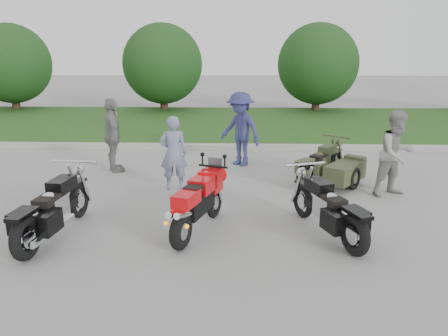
{
  "coord_description": "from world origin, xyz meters",
  "views": [
    {
      "loc": [
        0.45,
        -6.71,
        2.98
      ],
      "look_at": [
        0.2,
        1.07,
        0.8
      ],
      "focal_mm": 35.0,
      "sensor_mm": 36.0,
      "label": 1
    }
  ],
  "objects_px": {
    "sportbike_red": "(198,202)",
    "person_back": "(113,136)",
    "person_stripe": "(174,153)",
    "cruiser_right": "(330,211)",
    "cruiser_sidecar": "(334,169)",
    "person_denim": "(240,129)",
    "cruiser_left": "(52,212)",
    "person_grey": "(397,154)"
  },
  "relations": [
    {
      "from": "sportbike_red",
      "to": "person_denim",
      "type": "bearing_deg",
      "value": 99.12
    },
    {
      "from": "cruiser_right",
      "to": "person_stripe",
      "type": "relative_size",
      "value": 1.32
    },
    {
      "from": "sportbike_red",
      "to": "cruiser_sidecar",
      "type": "relative_size",
      "value": 1.01
    },
    {
      "from": "sportbike_red",
      "to": "person_back",
      "type": "bearing_deg",
      "value": 141.86
    },
    {
      "from": "sportbike_red",
      "to": "person_denim",
      "type": "distance_m",
      "value": 4.37
    },
    {
      "from": "sportbike_red",
      "to": "person_grey",
      "type": "xyz_separation_m",
      "value": [
        3.86,
        2.03,
        0.34
      ]
    },
    {
      "from": "person_back",
      "to": "cruiser_right",
      "type": "bearing_deg",
      "value": -154.35
    },
    {
      "from": "person_grey",
      "to": "person_stripe",
      "type": "bearing_deg",
      "value": 154.14
    },
    {
      "from": "person_grey",
      "to": "cruiser_left",
      "type": "bearing_deg",
      "value": 177.84
    },
    {
      "from": "cruiser_right",
      "to": "person_stripe",
      "type": "bearing_deg",
      "value": 120.09
    },
    {
      "from": "sportbike_red",
      "to": "cruiser_right",
      "type": "distance_m",
      "value": 2.13
    },
    {
      "from": "person_back",
      "to": "person_grey",
      "type": "bearing_deg",
      "value": -129.36
    },
    {
      "from": "person_grey",
      "to": "person_denim",
      "type": "height_order",
      "value": "person_denim"
    },
    {
      "from": "person_stripe",
      "to": "person_denim",
      "type": "xyz_separation_m",
      "value": [
        1.42,
        2.03,
        0.14
      ]
    },
    {
      "from": "cruiser_sidecar",
      "to": "person_denim",
      "type": "bearing_deg",
      "value": 179.23
    },
    {
      "from": "cruiser_left",
      "to": "cruiser_right",
      "type": "xyz_separation_m",
      "value": [
        4.42,
        0.22,
        -0.02
      ]
    },
    {
      "from": "cruiser_left",
      "to": "cruiser_right",
      "type": "relative_size",
      "value": 1.09
    },
    {
      "from": "sportbike_red",
      "to": "person_back",
      "type": "xyz_separation_m",
      "value": [
        -2.38,
        3.6,
        0.35
      ]
    },
    {
      "from": "sportbike_red",
      "to": "cruiser_sidecar",
      "type": "xyz_separation_m",
      "value": [
        2.77,
        2.66,
        -0.18
      ]
    },
    {
      "from": "person_grey",
      "to": "person_back",
      "type": "relative_size",
      "value": 0.99
    },
    {
      "from": "cruiser_left",
      "to": "cruiser_sidecar",
      "type": "relative_size",
      "value": 1.22
    },
    {
      "from": "cruiser_left",
      "to": "person_stripe",
      "type": "height_order",
      "value": "person_stripe"
    },
    {
      "from": "person_denim",
      "to": "person_back",
      "type": "bearing_deg",
      "value": -126.91
    },
    {
      "from": "person_denim",
      "to": "cruiser_sidecar",
      "type": "bearing_deg",
      "value": 1.84
    },
    {
      "from": "person_back",
      "to": "person_stripe",
      "type": "bearing_deg",
      "value": -153.85
    },
    {
      "from": "cruiser_left",
      "to": "person_grey",
      "type": "relative_size",
      "value": 1.3
    },
    {
      "from": "person_stripe",
      "to": "cruiser_right",
      "type": "bearing_deg",
      "value": 134.81
    },
    {
      "from": "cruiser_right",
      "to": "person_denim",
      "type": "relative_size",
      "value": 1.12
    },
    {
      "from": "cruiser_sidecar",
      "to": "person_stripe",
      "type": "relative_size",
      "value": 1.18
    },
    {
      "from": "cruiser_right",
      "to": "person_grey",
      "type": "distance_m",
      "value": 2.76
    },
    {
      "from": "sportbike_red",
      "to": "person_denim",
      "type": "relative_size",
      "value": 1.01
    },
    {
      "from": "person_grey",
      "to": "person_denim",
      "type": "distance_m",
      "value": 3.89
    },
    {
      "from": "cruiser_left",
      "to": "person_denim",
      "type": "distance_m",
      "value": 5.5
    },
    {
      "from": "cruiser_sidecar",
      "to": "sportbike_red",
      "type": "bearing_deg",
      "value": -98.47
    },
    {
      "from": "cruiser_sidecar",
      "to": "person_stripe",
      "type": "height_order",
      "value": "person_stripe"
    },
    {
      "from": "cruiser_sidecar",
      "to": "person_back",
      "type": "xyz_separation_m",
      "value": [
        -5.15,
        0.95,
        0.53
      ]
    },
    {
      "from": "sportbike_red",
      "to": "cruiser_left",
      "type": "bearing_deg",
      "value": -154.39
    },
    {
      "from": "person_stripe",
      "to": "person_grey",
      "type": "relative_size",
      "value": 0.9
    },
    {
      "from": "person_denim",
      "to": "person_back",
      "type": "height_order",
      "value": "person_denim"
    },
    {
      "from": "cruiser_sidecar",
      "to": "person_denim",
      "type": "height_order",
      "value": "person_denim"
    },
    {
      "from": "cruiser_left",
      "to": "person_stripe",
      "type": "distance_m",
      "value": 3.03
    },
    {
      "from": "person_grey",
      "to": "person_back",
      "type": "height_order",
      "value": "person_back"
    }
  ]
}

